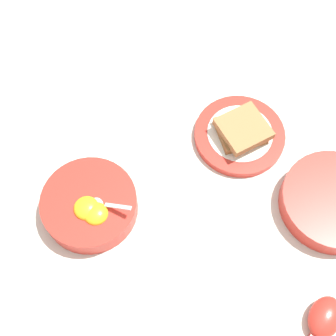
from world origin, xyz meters
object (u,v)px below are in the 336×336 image
object	(u,v)px
soup_spoon	(322,324)
congee_bowl	(333,201)
egg_bowl	(90,205)
toast_sandwich	(242,130)
toast_plate	(239,135)

from	to	relation	value
soup_spoon	congee_bowl	xyz separation A→B (m)	(-0.14, 0.17, 0.01)
egg_bowl	toast_sandwich	xyz separation A→B (m)	(0.06, 0.32, 0.01)
congee_bowl	toast_sandwich	bearing A→B (deg)	-170.91
toast_plate	toast_sandwich	xyz separation A→B (m)	(0.00, -0.00, 0.03)
egg_bowl	toast_plate	xyz separation A→B (m)	(0.06, 0.32, -0.02)
congee_bowl	toast_plate	bearing A→B (deg)	-171.20
egg_bowl	soup_spoon	xyz separation A→B (m)	(0.41, 0.18, -0.01)
egg_bowl	toast_plate	world-z (taller)	egg_bowl
soup_spoon	egg_bowl	bearing A→B (deg)	-156.11
toast_plate	congee_bowl	xyz separation A→B (m)	(0.21, 0.03, 0.01)
toast_sandwich	soup_spoon	bearing A→B (deg)	-21.71
egg_bowl	congee_bowl	distance (m)	0.44
egg_bowl	toast_sandwich	bearing A→B (deg)	79.59
toast_sandwich	egg_bowl	bearing A→B (deg)	-100.41
egg_bowl	soup_spoon	bearing A→B (deg)	23.89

